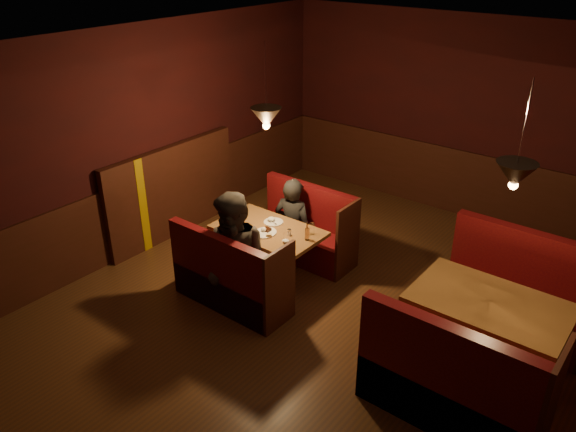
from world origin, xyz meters
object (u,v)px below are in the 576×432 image
Objects in this scene: main_table at (269,241)px; second_table at (487,319)px; diner_a at (293,206)px; second_bench_near at (450,391)px; main_bench_near at (229,283)px; diner_b at (235,238)px; main_bench_far at (306,235)px; second_bench_far at (515,300)px.

second_table is at bearing 0.29° from main_table.
diner_a is at bearing 100.37° from main_table.
second_bench_near is at bearing -17.17° from main_table.
main_bench_near reaches higher than second_table.
diner_b reaches higher than diner_a.
diner_b is (-2.62, 0.19, 0.51)m from second_bench_near.
main_bench_far is 0.91× the size of second_bench_near.
main_bench_near is 1.41m from diner_a.
diner_b is (0.05, -0.64, 0.33)m from main_table.
diner_a is at bearing -138.34° from main_bench_far.
main_bench_far is 1.00× the size of second_table.
diner_a is at bearing 167.71° from second_table.
second_table is 2.83m from diner_a.
second_table is at bearing 15.75° from main_bench_near.
second_table is at bearing 158.46° from diner_a.
second_table is (2.63, -0.71, 0.28)m from main_bench_far.
main_bench_far is 1.48m from diner_b.
main_table is 2.65m from second_table.
diner_b is (0.04, 0.09, 0.55)m from main_bench_near.
main_bench_near is at bearing -90.00° from main_bench_far.
second_bench_near is (0.00, -1.68, 0.00)m from second_bench_far.
main_bench_near is at bearing -164.25° from second_table.
second_bench_far reaches higher than main_table.
second_table is 0.87m from second_bench_far.
main_bench_near is (0.00, -1.46, 0.00)m from main_bench_far.
diner_a is (-2.79, 1.44, 0.37)m from second_bench_near.
second_bench_near reaches higher than second_table.
diner_b reaches higher than main_bench_near.
main_bench_far is at bearing 88.87° from main_table.
main_bench_far is 0.82× the size of diner_b.
second_bench_near is (2.66, -1.55, 0.05)m from main_bench_far.
main_bench_near is at bearing -88.88° from main_table.
main_bench_near is at bearing 86.13° from diner_a.
diner_b is at bearing 88.28° from diner_a.
diner_a reaches higher than second_bench_far.
diner_b is at bearing 65.97° from main_bench_near.
main_table is 0.88× the size of diner_a.
main_table is 0.91× the size of main_bench_near.
second_bench_far is 1.00× the size of second_bench_near.
main_table is 0.76m from main_bench_far.
main_bench_far is 1.46m from main_bench_near.
diner_a is at bearing -175.08° from second_bench_far.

